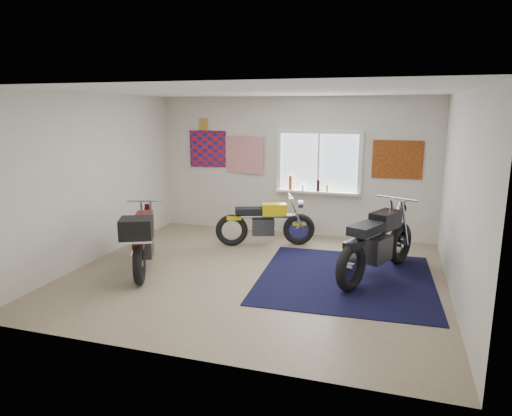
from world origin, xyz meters
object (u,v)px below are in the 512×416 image
(yellow_triumph, at_px, (265,224))
(black_chrome_bike, at_px, (377,244))
(navy_rug, at_px, (346,278))
(maroon_tourer, at_px, (142,239))

(yellow_triumph, relative_size, black_chrome_bike, 0.85)
(navy_rug, xyz_separation_m, black_chrome_bike, (0.42, 0.26, 0.49))
(yellow_triumph, bearing_deg, maroon_tourer, -146.44)
(maroon_tourer, bearing_deg, navy_rug, -103.13)
(navy_rug, height_order, yellow_triumph, yellow_triumph)
(yellow_triumph, relative_size, maroon_tourer, 0.92)
(navy_rug, relative_size, black_chrome_bike, 1.26)
(maroon_tourer, bearing_deg, yellow_triumph, -60.73)
(navy_rug, relative_size, yellow_triumph, 1.48)
(navy_rug, xyz_separation_m, maroon_tourer, (-3.01, -0.61, 0.52))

